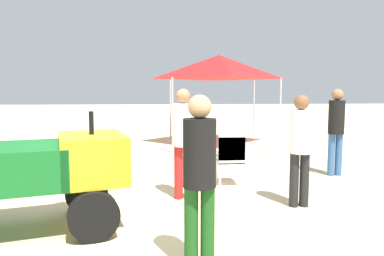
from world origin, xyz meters
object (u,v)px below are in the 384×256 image
(lifeguard_near_center, at_px, (200,171))
(lifeguard_far_right, at_px, (183,136))
(utility_cart, at_px, (25,171))
(popup_canopy, at_px, (219,67))
(lifeguard_near_right, at_px, (300,143))
(stacked_plastic_chairs, at_px, (231,154))
(lifeguard_near_left, at_px, (336,126))
(surfboard_pile, at_px, (5,160))

(lifeguard_near_center, height_order, lifeguard_far_right, lifeguard_far_right)
(utility_cart, bearing_deg, popup_canopy, 64.29)
(lifeguard_near_center, relative_size, lifeguard_near_right, 1.02)
(stacked_plastic_chairs, xyz_separation_m, popup_canopy, (0.57, 5.27, 1.90))
(popup_canopy, bearing_deg, lifeguard_near_center, -99.83)
(stacked_plastic_chairs, xyz_separation_m, lifeguard_near_right, (0.83, -1.24, 0.37))
(lifeguard_near_left, xyz_separation_m, lifeguard_near_right, (-1.49, -1.92, -0.06))
(stacked_plastic_chairs, bearing_deg, lifeguard_near_left, 16.55)
(lifeguard_near_center, relative_size, popup_canopy, 0.55)
(stacked_plastic_chairs, xyz_separation_m, surfboard_pile, (-4.70, 1.65, -0.35))
(utility_cart, relative_size, stacked_plastic_chairs, 2.73)
(lifeguard_near_left, distance_m, popup_canopy, 5.12)
(lifeguard_near_left, bearing_deg, lifeguard_near_right, -127.68)
(lifeguard_near_right, bearing_deg, popup_canopy, 92.25)
(surfboard_pile, xyz_separation_m, lifeguard_far_right, (3.79, -2.34, 0.79))
(popup_canopy, bearing_deg, surfboard_pile, -145.49)
(utility_cart, relative_size, lifeguard_near_left, 1.55)
(surfboard_pile, relative_size, lifeguard_far_right, 1.48)
(lifeguard_near_left, relative_size, lifeguard_far_right, 1.00)
(lifeguard_far_right, bearing_deg, stacked_plastic_chairs, 37.55)
(utility_cart, relative_size, lifeguard_near_right, 1.63)
(utility_cart, xyz_separation_m, lifeguard_near_right, (3.75, 0.75, 0.19))
(utility_cart, bearing_deg, lifeguard_near_right, 11.32)
(surfboard_pile, height_order, lifeguard_near_center, lifeguard_near_center)
(utility_cart, bearing_deg, lifeguard_far_right, 32.65)
(lifeguard_near_left, bearing_deg, utility_cart, -152.94)
(lifeguard_near_left, bearing_deg, surfboard_pile, 172.23)
(lifeguard_near_right, xyz_separation_m, popup_canopy, (-0.26, 6.51, 1.52))
(utility_cart, height_order, surfboard_pile, utility_cart)
(surfboard_pile, bearing_deg, lifeguard_far_right, -31.67)
(lifeguard_near_left, xyz_separation_m, lifeguard_near_center, (-3.19, -3.78, -0.04))
(lifeguard_near_center, bearing_deg, utility_cart, 151.61)
(surfboard_pile, height_order, lifeguard_near_left, lifeguard_near_left)
(surfboard_pile, bearing_deg, utility_cart, -63.93)
(utility_cart, xyz_separation_m, lifeguard_near_left, (5.24, 2.68, 0.26))
(utility_cart, xyz_separation_m, surfboard_pile, (-1.78, 3.63, -0.54))
(stacked_plastic_chairs, bearing_deg, lifeguard_near_right, -56.14)
(utility_cart, distance_m, stacked_plastic_chairs, 3.54)
(lifeguard_near_left, height_order, popup_canopy, popup_canopy)
(lifeguard_far_right, bearing_deg, popup_canopy, 76.08)
(lifeguard_near_left, bearing_deg, popup_canopy, 110.81)
(lifeguard_near_center, height_order, popup_canopy, popup_canopy)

